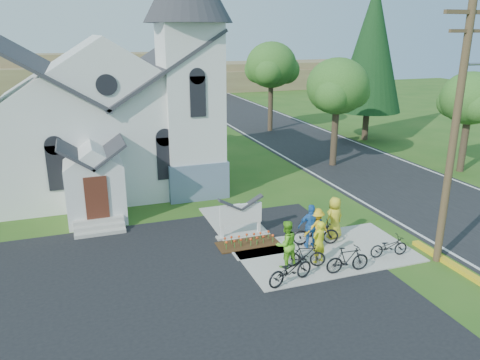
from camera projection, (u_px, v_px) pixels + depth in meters
name	position (u px, v px, depth m)	size (l,w,h in m)	color
ground	(298.00, 265.00, 18.03)	(120.00, 120.00, 0.00)	#285418
parking_lot	(116.00, 331.00, 14.01)	(20.00, 16.00, 0.02)	black
road	(330.00, 153.00, 34.68)	(8.00, 90.00, 0.02)	black
sidewalk	(326.00, 253.00, 18.94)	(7.00, 4.00, 0.05)	#A4A194
church	(112.00, 95.00, 25.92)	(12.35, 12.00, 13.00)	white
church_sign	(241.00, 215.00, 20.21)	(2.20, 0.40, 1.70)	#A4A194
flower_bed	(248.00, 244.00, 19.70)	(2.60, 1.10, 0.07)	#38210F
utility_pole	(457.00, 124.00, 16.74)	(3.45, 0.28, 10.00)	#4C3826
tree_road_near	(337.00, 87.00, 29.93)	(4.00, 4.00, 7.05)	#36261D
tree_road_mid	(271.00, 65.00, 40.70)	(4.40, 4.40, 7.80)	#36261D
tree_road_far	(470.00, 99.00, 28.73)	(3.60, 3.60, 6.30)	#36261D
conifer	(372.00, 48.00, 36.72)	(5.20, 5.20, 12.40)	#36261D
distant_hills	(150.00, 77.00, 69.06)	(61.00, 10.00, 5.60)	brown
cyclist_0	(319.00, 242.00, 17.88)	(0.62, 0.41, 1.70)	yellow
bike_0	(290.00, 270.00, 16.49)	(0.67, 1.94, 1.02)	black
cyclist_1	(286.00, 244.00, 17.53)	(0.90, 0.70, 1.85)	#66BF23
bike_1	(305.00, 255.00, 17.64)	(0.44, 1.56, 0.94)	black
cyclist_2	(311.00, 226.00, 19.09)	(1.10, 0.46, 1.88)	blue
bike_2	(316.00, 233.00, 19.50)	(0.68, 1.94, 1.02)	black
cyclist_3	(316.00, 228.00, 19.17)	(1.09, 0.63, 1.69)	yellow
bike_3	(348.00, 259.00, 17.23)	(0.48, 1.70, 1.02)	black
cyclist_4	(334.00, 218.00, 20.01)	(0.90, 0.59, 1.85)	gold
bike_4	(389.00, 246.00, 18.48)	(0.56, 1.60, 0.84)	black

